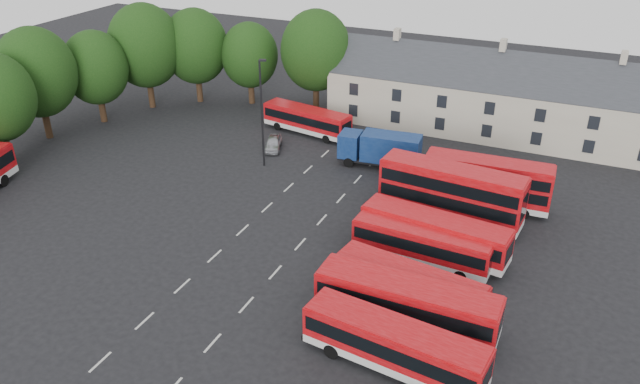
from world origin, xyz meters
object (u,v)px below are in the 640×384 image
Objects in this scene: box_truck at (381,148)px; lamppost at (262,111)px; bus_row_a at (394,343)px; bus_dd_south at (451,191)px; silver_car at (273,143)px.

lamppost is (-10.07, -4.31, 3.62)m from box_truck.
bus_row_a is at bearing -74.65° from box_truck.
bus_dd_south is at bearing 100.55° from bus_row_a.
box_truck is 2.06× the size of silver_car.
silver_car is 6.22m from lamppost.
bus_row_a is 2.85× the size of silver_car.
lamppost reaches higher than silver_car.
box_truck is at bearing 23.18° from lamppost.
silver_car is at bearing 105.09° from lamppost.
bus_dd_south is 1.48× the size of box_truck.
silver_car is (-19.42, 6.69, -2.00)m from bus_dd_south.
lamppost is at bearing 140.22° from bus_row_a.
bus_row_a is at bearing -71.14° from silver_car.
silver_car is 0.37× the size of lamppost.
silver_car is at bearing 165.97° from bus_dd_south.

